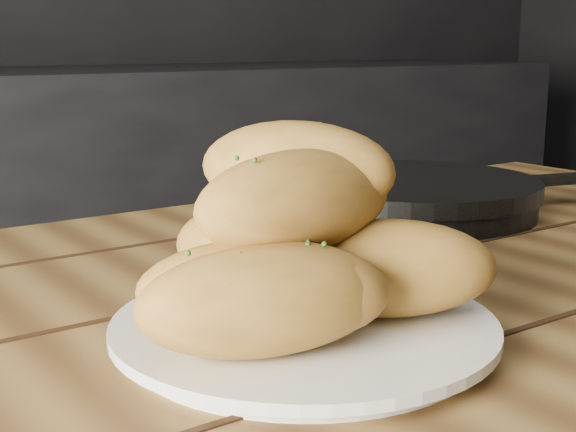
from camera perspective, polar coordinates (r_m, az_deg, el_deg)
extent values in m
cube|color=black|center=(1.99, -15.77, -3.09)|extent=(2.80, 0.60, 0.90)
cube|color=brown|center=(0.71, 10.09, -7.08)|extent=(1.37, 0.93, 0.04)
cylinder|color=brown|center=(1.52, 17.62, -11.86)|extent=(0.07, 0.07, 0.71)
cylinder|color=white|center=(0.58, 1.15, -8.46)|extent=(0.25, 0.25, 0.01)
cylinder|color=white|center=(0.58, 1.16, -7.72)|extent=(0.28, 0.28, 0.01)
ellipsoid|color=#AB782F|center=(0.50, -1.66, -6.02)|extent=(0.18, 0.12, 0.07)
ellipsoid|color=#AB782F|center=(0.58, 6.99, -3.69)|extent=(0.17, 0.15, 0.07)
ellipsoid|color=#AB782F|center=(0.61, -2.51, -2.80)|extent=(0.11, 0.17, 0.07)
ellipsoid|color=#AB782F|center=(0.54, 0.63, 1.05)|extent=(0.16, 0.09, 0.07)
ellipsoid|color=#AB782F|center=(0.59, 0.60, 3.36)|extent=(0.14, 0.17, 0.07)
ellipsoid|color=#AB782F|center=(0.52, -1.79, -5.49)|extent=(0.18, 0.15, 0.07)
cylinder|color=black|center=(1.02, 8.86, 1.00)|extent=(0.30, 0.30, 0.03)
cylinder|color=black|center=(1.01, 8.90, 2.11)|extent=(0.31, 0.31, 0.02)
cube|color=black|center=(1.13, 18.92, 2.50)|extent=(0.14, 0.06, 0.01)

